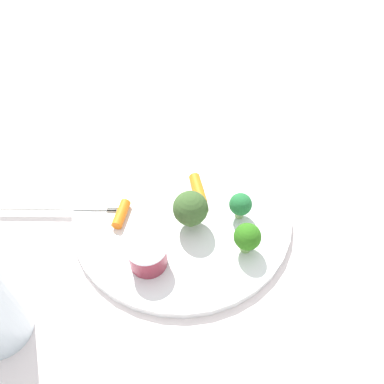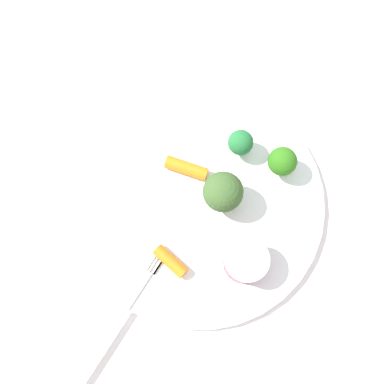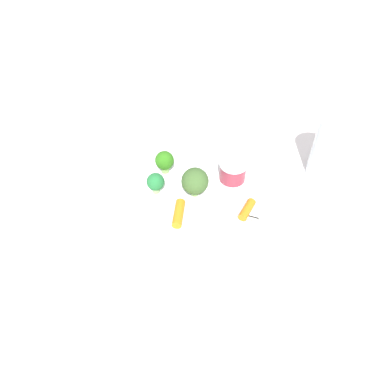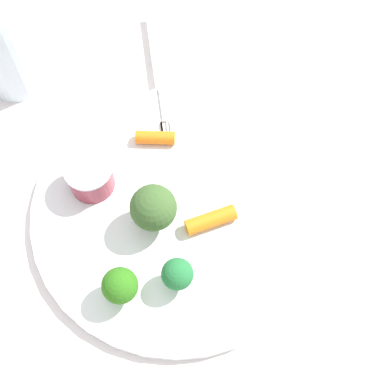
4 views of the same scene
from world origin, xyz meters
The scene contains 9 objects.
ground_plane centered at (0.00, 0.00, 0.00)m, with size 2.40×2.40×0.00m, color silver.
plate centered at (0.00, 0.00, 0.01)m, with size 0.31×0.31×0.01m, color white.
sauce_cup centered at (-0.04, -0.08, 0.03)m, with size 0.05×0.05×0.04m.
broccoli_floret_0 centered at (0.01, -0.03, 0.05)m, with size 0.05×0.05×0.06m.
broccoli_floret_1 centered at (0.08, -0.01, 0.04)m, with size 0.03×0.03×0.04m.
broccoli_floret_2 centered at (0.08, -0.07, 0.04)m, with size 0.03×0.03×0.05m.
carrot_stick_0 centered at (-0.08, -0.01, 0.02)m, with size 0.01×0.01×0.04m, color orange.
carrot_stick_1 centered at (0.02, 0.03, 0.02)m, with size 0.02×0.02×0.05m, color orange.
fork centered at (-0.17, 0.01, 0.01)m, with size 0.19×0.02×0.00m.
Camera 1 is at (0.00, -0.33, 0.43)m, focal length 35.24 mm.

